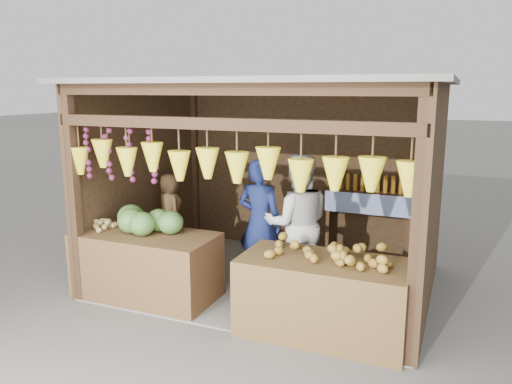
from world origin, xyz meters
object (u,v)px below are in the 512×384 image
Objects in this scene: counter_left at (147,266)px; vendor_seated at (170,209)px; woman_standing at (298,224)px; man_standing at (260,223)px; counter_right at (323,297)px.

counter_left is 1.64× the size of vendor_seated.
counter_left is 1.94m from woman_standing.
man_standing reaches higher than vendor_seated.
man_standing is 0.51m from woman_standing.
man_standing is (-1.13, 1.01, 0.43)m from counter_right.
man_standing reaches higher than counter_left.
woman_standing is 2.01m from vendor_seated.
counter_left is at bearing 6.40° from woman_standing.
vendor_seated is at bearing -1.77° from man_standing.
woman_standing reaches higher than counter_left.
counter_right is at bearing 98.42° from woman_standing.
woman_standing is at bearing 121.48° from counter_right.
counter_left is 0.99× the size of counter_right.
vendor_seated is at bearing 155.16° from counter_right.
counter_right is 0.99× the size of woman_standing.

